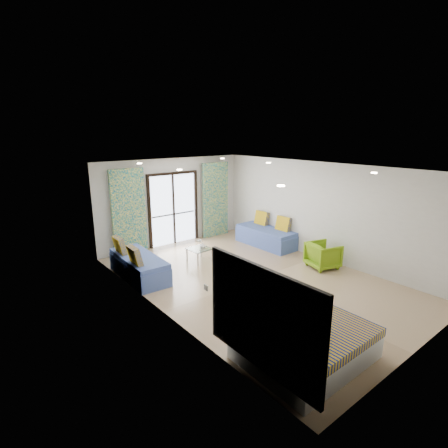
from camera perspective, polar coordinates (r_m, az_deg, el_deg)
floor at (r=8.63m, az=4.93°, el=-9.03°), size 5.00×7.50×0.01m
ceiling at (r=7.93m, az=5.36°, el=9.11°), size 5.00×7.50×0.01m
wall_back at (r=11.11m, az=-8.36°, el=3.63°), size 5.00×0.01×2.70m
wall_front at (r=6.19m, az=30.07°, el=-7.45°), size 5.00×0.01×2.70m
wall_left at (r=6.76m, az=-10.42°, el=-3.83°), size 0.01×7.50×2.70m
wall_right at (r=10.02m, az=15.54°, el=2.02°), size 0.01×7.50×2.70m
balcony_door at (r=11.10m, az=-8.27°, el=3.15°), size 1.76×0.08×2.28m
balcony_rail at (r=11.18m, az=-8.23°, el=1.61°), size 1.52×0.03×0.04m
curtain_left at (r=10.29m, az=-15.27°, el=1.79°), size 1.00×0.10×2.50m
curtain_right at (r=11.83m, az=-1.41°, el=3.98°), size 1.00×0.10×2.50m
downlight_a at (r=5.55m, az=9.27°, el=6.19°), size 0.12×0.12×0.02m
downlight_b at (r=7.84m, az=23.30°, el=7.69°), size 0.12×0.12×0.02m
downlight_c at (r=7.87m, az=-7.29°, el=8.79°), size 0.12×0.12×0.02m
downlight_d at (r=9.62m, az=7.27°, el=9.89°), size 0.12×0.12×0.02m
downlight_e at (r=9.62m, az=-13.64°, el=9.59°), size 0.12×0.12×0.02m
downlight_f at (r=11.10m, az=-0.27°, el=10.66°), size 0.12×0.12×0.02m
headboard at (r=4.89m, az=6.07°, el=-15.14°), size 0.06×2.10×1.50m
switch_plate at (r=5.73m, az=-2.95°, el=-10.33°), size 0.02×0.10×0.10m
bed at (r=5.93m, az=13.00°, el=-18.31°), size 1.94×1.58×0.67m
daybed_left at (r=8.87m, az=-13.81°, el=-6.60°), size 0.84×2.01×0.98m
daybed_right at (r=11.06m, az=6.87°, el=-1.94°), size 0.79×2.01×0.99m
coffee_table at (r=9.65m, az=-4.04°, el=-4.24°), size 0.60×0.60×0.66m
vase at (r=9.61m, az=-3.49°, el=-3.54°), size 0.21×0.22×0.16m
armchair at (r=9.57m, az=15.89°, el=-4.73°), size 0.84×0.87×0.74m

